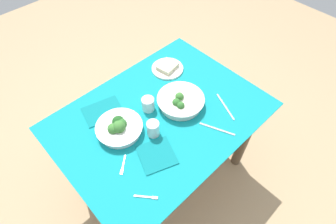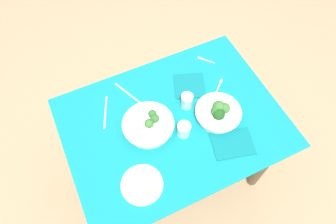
{
  "view_description": "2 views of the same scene",
  "coord_description": "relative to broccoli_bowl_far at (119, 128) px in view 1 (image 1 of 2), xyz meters",
  "views": [
    {
      "loc": [
        -0.6,
        -0.69,
        1.9
      ],
      "look_at": [
        0.03,
        -0.03,
        0.75
      ],
      "focal_mm": 28.52,
      "sensor_mm": 36.0,
      "label": 1
    },
    {
      "loc": [
        0.36,
        0.7,
        2.16
      ],
      "look_at": [
        0.01,
        -0.05,
        0.75
      ],
      "focal_mm": 32.78,
      "sensor_mm": 36.0,
      "label": 2
    }
  ],
  "objects": [
    {
      "name": "fork_by_far_bowl",
      "position": [
        -0.11,
        -0.17,
        -0.03
      ],
      "size": [
        0.09,
        0.08,
        0.0
      ],
      "rotation": [
        0.0,
        0.0,
        3.86
      ],
      "color": "#B7B7BC",
      "rests_on": "dining_table"
    },
    {
      "name": "ground_plane",
      "position": [
        0.23,
        -0.07,
        -0.75
      ],
      "size": [
        6.0,
        6.0,
        0.0
      ],
      "primitive_type": "plane",
      "color": "tan"
    },
    {
      "name": "broccoli_bowl_far",
      "position": [
        0.0,
        0.0,
        0.0
      ],
      "size": [
        0.25,
        0.25,
        0.1
      ],
      "color": "white",
      "rests_on": "dining_table"
    },
    {
      "name": "water_glass_center",
      "position": [
        0.21,
        0.01,
        0.0
      ],
      "size": [
        0.07,
        0.07,
        0.08
      ],
      "primitive_type": "cylinder",
      "color": "silver",
      "rests_on": "dining_table"
    },
    {
      "name": "bread_side_plate",
      "position": [
        0.52,
        0.18,
        -0.02
      ],
      "size": [
        0.2,
        0.2,
        0.04
      ],
      "color": "silver",
      "rests_on": "dining_table"
    },
    {
      "name": "broccoli_bowl_near",
      "position": [
        0.37,
        -0.09,
        -0.0
      ],
      "size": [
        0.27,
        0.27,
        0.09
      ],
      "color": "silver",
      "rests_on": "dining_table"
    },
    {
      "name": "dining_table",
      "position": [
        0.23,
        -0.07,
        -0.16
      ],
      "size": [
        1.16,
        0.86,
        0.71
      ],
      "color": "teal",
      "rests_on": "ground_plane"
    },
    {
      "name": "fork_by_near_bowl",
      "position": [
        -0.13,
        -0.37,
        -0.03
      ],
      "size": [
        0.08,
        0.09,
        0.0
      ],
      "rotation": [
        0.0,
        0.0,
        5.43
      ],
      "color": "#B7B7BC",
      "rests_on": "dining_table"
    },
    {
      "name": "table_knife_left",
      "position": [
        0.39,
        -0.35,
        -0.03
      ],
      "size": [
        0.09,
        0.19,
        0.0
      ],
      "primitive_type": "cube",
      "rotation": [
        0.0,
        0.0,
        5.12
      ],
      "color": "#B7B7BC",
      "rests_on": "dining_table"
    },
    {
      "name": "table_knife_right",
      "position": [
        0.54,
        -0.28,
        -0.03
      ],
      "size": [
        0.09,
        0.19,
        0.0
      ],
      "primitive_type": "cube",
      "rotation": [
        0.0,
        0.0,
        1.17
      ],
      "color": "#B7B7BC",
      "rests_on": "dining_table"
    },
    {
      "name": "napkin_folded_lower",
      "position": [
        0.05,
        -0.24,
        -0.03
      ],
      "size": [
        0.22,
        0.22,
        0.01
      ],
      "primitive_type": "cube",
      "rotation": [
        0.0,
        0.0,
        -0.36
      ],
      "color": "#0F777D",
      "rests_on": "dining_table"
    },
    {
      "name": "napkin_folded_upper",
      "position": [
        0.01,
        0.18,
        -0.03
      ],
      "size": [
        0.24,
        0.2,
        0.01
      ],
      "primitive_type": "cube",
      "rotation": [
        0.0,
        0.0,
        -0.26
      ],
      "color": "#0F777D",
      "rests_on": "dining_table"
    },
    {
      "name": "water_glass_side",
      "position": [
        0.12,
        -0.13,
        0.01
      ],
      "size": [
        0.07,
        0.07,
        0.09
      ],
      "primitive_type": "cylinder",
      "color": "silver",
      "rests_on": "dining_table"
    }
  ]
}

